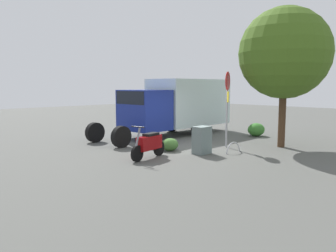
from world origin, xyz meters
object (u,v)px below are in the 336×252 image
at_px(box_truck_near, 177,104).
at_px(motorcycle, 149,144).
at_px(stop_sign, 227,97).
at_px(bike_rack_hoop, 233,153).
at_px(street_tree, 285,53).
at_px(utility_cabinet, 202,140).

height_order(box_truck_near, motorcycle, box_truck_near).
distance_m(stop_sign, bike_rack_hoop, 2.38).
bearing_deg(bike_rack_hoop, box_truck_near, -112.87).
height_order(stop_sign, bike_rack_hoop, stop_sign).
distance_m(stop_sign, street_tree, 2.90).
distance_m(utility_cabinet, bike_rack_hoop, 1.34).
relative_size(motorcycle, stop_sign, 0.58).
bearing_deg(box_truck_near, stop_sign, 70.86).
relative_size(motorcycle, utility_cabinet, 1.74).
relative_size(street_tree, utility_cabinet, 5.52).
bearing_deg(street_tree, stop_sign, -42.80).
distance_m(motorcycle, stop_sign, 4.09).
xyz_separation_m(box_truck_near, street_tree, (-0.38, 5.64, 2.24)).
xyz_separation_m(motorcycle, stop_sign, (-3.74, 0.62, 1.56)).
xyz_separation_m(street_tree, utility_cabinet, (3.46, -1.41, -3.33)).
distance_m(stop_sign, utility_cabinet, 2.37).
xyz_separation_m(box_truck_near, motorcycle, (5.05, 3.46, -1.08)).
xyz_separation_m(motorcycle, utility_cabinet, (-1.96, 0.77, -0.00)).
relative_size(box_truck_near, utility_cabinet, 7.92).
bearing_deg(bike_rack_hoop, stop_sign, -131.63).
relative_size(box_truck_near, bike_rack_hoop, 9.64).
bearing_deg(utility_cabinet, box_truck_near, -126.13).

